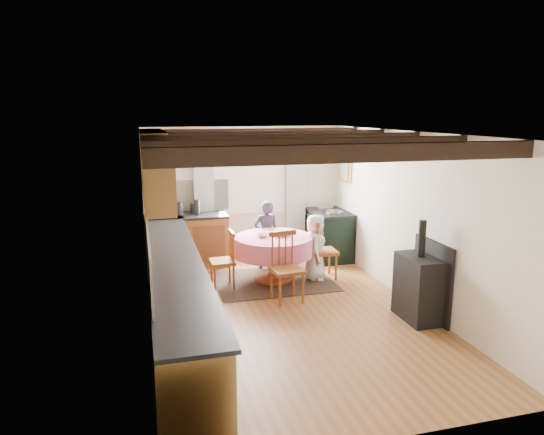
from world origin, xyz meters
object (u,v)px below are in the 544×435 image
object	(u,v)px
chair_left	(222,259)
child_right	(315,247)
dining_table	(273,259)
chair_right	(324,249)
chair_near	(287,268)
child_far	(266,235)
cast_iron_stove	(420,271)
cup	(289,234)
aga_range	(329,234)

from	to	relation	value
chair_left	child_right	xyz separation A→B (m)	(1.50, -0.02, 0.09)
dining_table	chair_right	world-z (taller)	chair_right
chair_near	child_far	bearing A→B (deg)	80.09
chair_right	cast_iron_stove	distance (m)	1.96
chair_right	child_far	size ratio (longest dim) A/B	0.82
child_far	cup	size ratio (longest dim) A/B	13.18
dining_table	child_right	bearing A→B (deg)	-5.58
child_far	cast_iron_stove	bearing A→B (deg)	120.94
dining_table	child_far	size ratio (longest dim) A/B	1.04
cup	chair_right	bearing A→B (deg)	1.39
dining_table	cup	world-z (taller)	cup
chair_right	child_far	bearing A→B (deg)	49.69
chair_near	chair_right	distance (m)	1.19
aga_range	cup	bearing A→B (deg)	-136.54
dining_table	aga_range	bearing A→B (deg)	36.56
child_far	child_right	xyz separation A→B (m)	(0.62, -0.75, -0.06)
chair_right	cup	size ratio (longest dim) A/B	10.74
dining_table	cast_iron_stove	world-z (taller)	cast_iron_stove
chair_left	cup	distance (m)	1.11
chair_right	aga_range	distance (m)	1.13
child_right	chair_near	bearing A→B (deg)	156.19
chair_left	chair_near	bearing A→B (deg)	43.42
chair_right	chair_near	bearing A→B (deg)	136.12
chair_right	cast_iron_stove	bearing A→B (deg)	-159.51
chair_left	aga_range	world-z (taller)	aga_range
chair_near	cup	distance (m)	0.89
dining_table	chair_near	size ratio (longest dim) A/B	1.23
cast_iron_stove	child_far	bearing A→B (deg)	118.00
dining_table	cup	bearing A→B (deg)	-11.94
cast_iron_stove	chair_near	bearing A→B (deg)	144.61
dining_table	child_right	world-z (taller)	child_right
dining_table	cast_iron_stove	size ratio (longest dim) A/B	0.93
chair_near	child_right	distance (m)	1.06
aga_range	child_right	xyz separation A→B (m)	(-0.65, -1.05, 0.08)
aga_range	cast_iron_stove	size ratio (longest dim) A/B	0.74
chair_right	cast_iron_stove	size ratio (longest dim) A/B	0.73
dining_table	aga_range	xyz separation A→B (m)	(1.33, 0.98, 0.08)
aga_range	chair_near	bearing A→B (deg)	-126.39
chair_left	cast_iron_stove	size ratio (longest dim) A/B	0.67
dining_table	chair_right	xyz separation A→B (m)	(0.84, -0.04, 0.11)
cup	dining_table	bearing A→B (deg)	168.06
chair_near	aga_range	size ratio (longest dim) A/B	1.02
child_right	cup	size ratio (longest dim) A/B	11.88
dining_table	chair_left	world-z (taller)	chair_left
cup	chair_left	bearing A→B (deg)	179.67
dining_table	chair_right	bearing A→B (deg)	-2.41
dining_table	chair_left	distance (m)	0.83
dining_table	child_right	distance (m)	0.70
aga_range	cast_iron_stove	world-z (taller)	cast_iron_stove
chair_near	cup	xyz separation A→B (m)	(0.27, 0.81, 0.28)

